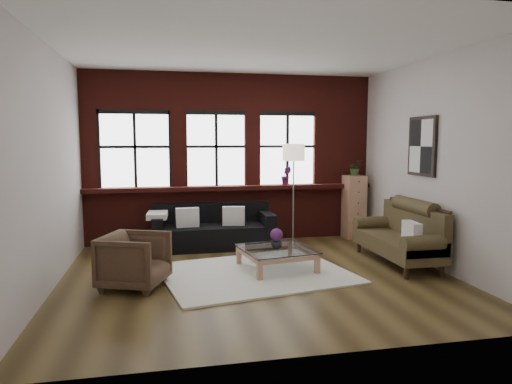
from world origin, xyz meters
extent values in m
plane|color=#48361A|center=(0.00, 0.00, 0.00)|extent=(5.50, 5.50, 0.00)
plane|color=white|center=(0.00, 0.00, 3.20)|extent=(5.50, 5.50, 0.00)
plane|color=beige|center=(0.00, 2.50, 1.60)|extent=(5.50, 0.00, 5.50)
plane|color=beige|center=(0.00, -2.50, 1.60)|extent=(5.50, 0.00, 5.50)
plane|color=beige|center=(-2.75, 0.00, 1.60)|extent=(0.00, 5.00, 5.00)
plane|color=beige|center=(2.75, 0.00, 1.60)|extent=(0.00, 5.00, 5.00)
cube|color=#591A14|center=(0.00, 2.35, 1.04)|extent=(5.50, 0.30, 0.08)
cube|color=white|center=(-0.02, 0.10, 0.01)|extent=(2.94, 2.49, 0.03)
cube|color=silver|center=(-0.90, 1.80, 0.58)|extent=(0.41, 0.17, 0.34)
cube|color=silver|center=(-0.07, 1.80, 0.58)|extent=(0.42, 0.22, 0.34)
cube|color=silver|center=(2.22, -0.34, 0.60)|extent=(0.17, 0.39, 0.34)
imported|color=#473323|center=(-1.70, -0.18, 0.36)|extent=(1.02, 1.01, 0.73)
imported|color=#B2B2B2|center=(0.34, 0.25, 0.42)|extent=(0.19, 0.19, 0.17)
sphere|color=#5F2368|center=(0.34, 0.25, 0.54)|extent=(0.19, 0.19, 0.19)
cube|color=tan|center=(2.41, 2.15, 0.63)|extent=(0.39, 0.39, 1.25)
imported|color=#2D5923|center=(2.41, 2.15, 1.40)|extent=(0.32, 0.29, 0.30)
imported|color=#5F2368|center=(1.05, 2.32, 1.26)|extent=(0.24, 0.21, 0.36)
camera|label=1|loc=(-1.30, -6.26, 1.95)|focal=32.00mm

